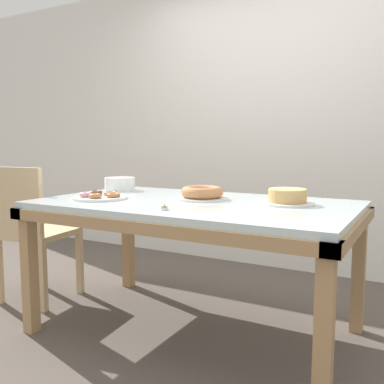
{
  "coord_description": "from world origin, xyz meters",
  "views": [
    {
      "loc": [
        1.15,
        -2.1,
        1.09
      ],
      "look_at": [
        0.02,
        -0.06,
        0.83
      ],
      "focal_mm": 40.0,
      "sensor_mm": 36.0,
      "label": 1
    }
  ],
  "objects_px": {
    "pastry_platter": "(100,196)",
    "plate_stack": "(120,184)",
    "chair": "(31,227)",
    "cake_chocolate_round": "(287,197)",
    "tealight_near_front": "(293,196)",
    "tealight_left_edge": "(164,208)",
    "tealight_near_cakes": "(116,192)",
    "cake_golden_bundt": "(203,193)"
  },
  "relations": [
    {
      "from": "pastry_platter",
      "to": "plate_stack",
      "type": "xyz_separation_m",
      "value": [
        -0.18,
        0.42,
        0.03
      ]
    },
    {
      "from": "chair",
      "to": "cake_chocolate_round",
      "type": "distance_m",
      "value": 1.74
    },
    {
      "from": "cake_chocolate_round",
      "to": "tealight_near_front",
      "type": "distance_m",
      "value": 0.31
    },
    {
      "from": "cake_chocolate_round",
      "to": "pastry_platter",
      "type": "relative_size",
      "value": 0.88
    },
    {
      "from": "chair",
      "to": "plate_stack",
      "type": "bearing_deg",
      "value": 37.33
    },
    {
      "from": "plate_stack",
      "to": "tealight_left_edge",
      "type": "bearing_deg",
      "value": -38.51
    },
    {
      "from": "chair",
      "to": "tealight_near_front",
      "type": "height_order",
      "value": "chair"
    },
    {
      "from": "plate_stack",
      "to": "tealight_near_front",
      "type": "distance_m",
      "value": 1.18
    },
    {
      "from": "cake_chocolate_round",
      "to": "tealight_near_front",
      "type": "relative_size",
      "value": 7.21
    },
    {
      "from": "plate_stack",
      "to": "tealight_near_cakes",
      "type": "relative_size",
      "value": 5.25
    },
    {
      "from": "tealight_near_front",
      "to": "tealight_left_edge",
      "type": "height_order",
      "value": "same"
    },
    {
      "from": "cake_chocolate_round",
      "to": "tealight_left_edge",
      "type": "bearing_deg",
      "value": -133.59
    },
    {
      "from": "plate_stack",
      "to": "tealight_left_edge",
      "type": "relative_size",
      "value": 5.25
    },
    {
      "from": "cake_chocolate_round",
      "to": "pastry_platter",
      "type": "height_order",
      "value": "cake_chocolate_round"
    },
    {
      "from": "plate_stack",
      "to": "cake_golden_bundt",
      "type": "bearing_deg",
      "value": -11.48
    },
    {
      "from": "cake_golden_bundt",
      "to": "tealight_near_front",
      "type": "height_order",
      "value": "cake_golden_bundt"
    },
    {
      "from": "cake_golden_bundt",
      "to": "tealight_near_front",
      "type": "xyz_separation_m",
      "value": [
        0.44,
        0.35,
        -0.03
      ]
    },
    {
      "from": "tealight_near_front",
      "to": "tealight_near_cakes",
      "type": "bearing_deg",
      "value": -160.61
    },
    {
      "from": "plate_stack",
      "to": "tealight_near_cakes",
      "type": "bearing_deg",
      "value": -59.28
    },
    {
      "from": "cake_golden_bundt",
      "to": "cake_chocolate_round",
      "type": "bearing_deg",
      "value": 4.9
    },
    {
      "from": "pastry_platter",
      "to": "tealight_left_edge",
      "type": "xyz_separation_m",
      "value": [
        0.57,
        -0.18,
        -0.0
      ]
    },
    {
      "from": "cake_golden_bundt",
      "to": "pastry_platter",
      "type": "height_order",
      "value": "cake_golden_bundt"
    },
    {
      "from": "plate_stack",
      "to": "cake_chocolate_round",
      "type": "bearing_deg",
      "value": -4.96
    },
    {
      "from": "chair",
      "to": "cake_chocolate_round",
      "type": "height_order",
      "value": "chair"
    },
    {
      "from": "cake_chocolate_round",
      "to": "tealight_near_front",
      "type": "xyz_separation_m",
      "value": [
        -0.05,
        0.31,
        -0.03
      ]
    },
    {
      "from": "tealight_left_edge",
      "to": "cake_golden_bundt",
      "type": "bearing_deg",
      "value": 92.88
    },
    {
      "from": "pastry_platter",
      "to": "tealight_near_cakes",
      "type": "bearing_deg",
      "value": 107.94
    },
    {
      "from": "tealight_left_edge",
      "to": "tealight_near_cakes",
      "type": "xyz_separation_m",
      "value": [
        -0.65,
        0.42,
        0.0
      ]
    },
    {
      "from": "cake_chocolate_round",
      "to": "tealight_near_front",
      "type": "bearing_deg",
      "value": 100.04
    },
    {
      "from": "cake_golden_bundt",
      "to": "tealight_left_edge",
      "type": "height_order",
      "value": "cake_golden_bundt"
    },
    {
      "from": "plate_stack",
      "to": "tealight_near_cakes",
      "type": "height_order",
      "value": "plate_stack"
    },
    {
      "from": "plate_stack",
      "to": "tealight_left_edge",
      "type": "xyz_separation_m",
      "value": [
        0.75,
        -0.6,
        -0.03
      ]
    },
    {
      "from": "plate_stack",
      "to": "tealight_near_cakes",
      "type": "distance_m",
      "value": 0.2
    },
    {
      "from": "chair",
      "to": "cake_golden_bundt",
      "type": "height_order",
      "value": "chair"
    },
    {
      "from": "chair",
      "to": "pastry_platter",
      "type": "height_order",
      "value": "chair"
    },
    {
      "from": "tealight_near_front",
      "to": "cake_golden_bundt",
      "type": "bearing_deg",
      "value": -141.41
    },
    {
      "from": "pastry_platter",
      "to": "cake_golden_bundt",
      "type": "bearing_deg",
      "value": 26.08
    },
    {
      "from": "pastry_platter",
      "to": "plate_stack",
      "type": "height_order",
      "value": "plate_stack"
    },
    {
      "from": "plate_stack",
      "to": "tealight_near_cakes",
      "type": "xyz_separation_m",
      "value": [
        0.1,
        -0.17,
        -0.03
      ]
    },
    {
      "from": "cake_chocolate_round",
      "to": "cake_golden_bundt",
      "type": "xyz_separation_m",
      "value": [
        -0.49,
        -0.04,
        -0.0
      ]
    },
    {
      "from": "cake_chocolate_round",
      "to": "tealight_near_cakes",
      "type": "bearing_deg",
      "value": -176.53
    },
    {
      "from": "cake_golden_bundt",
      "to": "pastry_platter",
      "type": "xyz_separation_m",
      "value": [
        -0.55,
        -0.27,
        -0.02
      ]
    }
  ]
}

